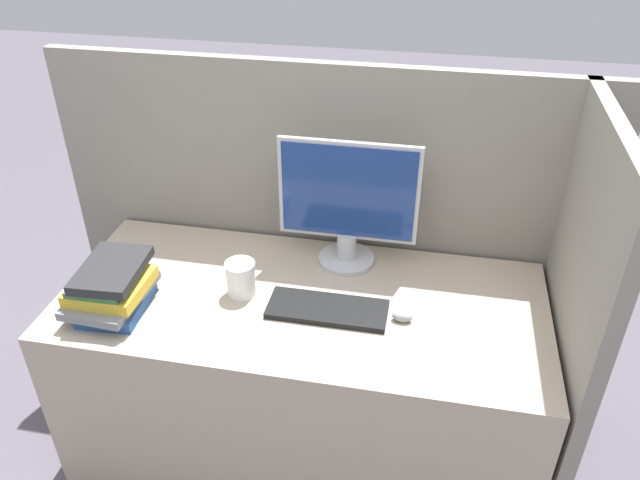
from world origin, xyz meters
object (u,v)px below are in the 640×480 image
object	(u,v)px
keyboard	(327,309)
mouse	(402,317)
monitor	(348,207)
book_stack	(112,288)
coffee_cup	(241,278)

from	to	relation	value
keyboard	mouse	world-z (taller)	mouse
monitor	book_stack	xyz separation A→B (m)	(-0.70, -0.41, -0.15)
monitor	coffee_cup	size ratio (longest dim) A/B	3.93
monitor	mouse	bearing A→B (deg)	-52.61
coffee_cup	book_stack	world-z (taller)	book_stack
monitor	book_stack	bearing A→B (deg)	-149.56
keyboard	book_stack	world-z (taller)	book_stack
keyboard	monitor	bearing A→B (deg)	87.26
coffee_cup	monitor	bearing A→B (deg)	39.31
mouse	book_stack	bearing A→B (deg)	-173.04
keyboard	book_stack	distance (m)	0.70
monitor	coffee_cup	distance (m)	0.44
monitor	keyboard	xyz separation A→B (m)	(-0.01, -0.30, -0.22)
keyboard	mouse	xyz separation A→B (m)	(0.24, 0.00, 0.01)
mouse	coffee_cup	size ratio (longest dim) A/B	0.53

